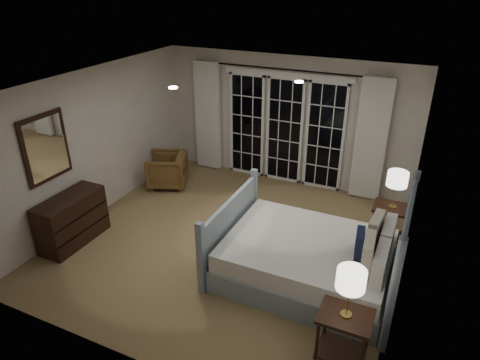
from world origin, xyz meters
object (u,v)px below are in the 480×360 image
at_px(bed, 311,258).
at_px(lamp_left, 351,280).
at_px(nightstand_left, 343,332).
at_px(nightstand_right, 390,220).
at_px(dresser, 72,220).
at_px(lamp_right, 397,179).
at_px(armchair, 167,170).

distance_m(bed, lamp_left, 1.66).
bearing_deg(lamp_left, bed, 119.29).
xyz_separation_m(nightstand_left, nightstand_right, (0.14, 2.53, -0.01)).
height_order(bed, lamp_left, bed).
bearing_deg(dresser, bed, 10.30).
relative_size(lamp_right, dresser, 0.52).
distance_m(lamp_left, lamp_right, 2.53).
bearing_deg(nightstand_right, lamp_right, 18.43).
height_order(bed, dresser, bed).
height_order(lamp_left, lamp_right, same).
height_order(nightstand_left, nightstand_right, nightstand_left).
height_order(nightstand_right, lamp_right, lamp_right).
relative_size(armchair, dresser, 0.66).
bearing_deg(lamp_right, dresser, -156.85).
height_order(nightstand_left, armchair, nightstand_left).
relative_size(nightstand_left, lamp_right, 1.23).
bearing_deg(nightstand_right, bed, -124.13).
distance_m(lamp_right, armchair, 4.34).
bearing_deg(lamp_right, lamp_left, -93.27).
distance_m(nightstand_right, lamp_right, 0.69).
relative_size(lamp_left, dresser, 0.51).
bearing_deg(armchair, dresser, -28.51).
bearing_deg(nightstand_right, dresser, -156.85).
distance_m(nightstand_left, nightstand_right, 2.53).
distance_m(armchair, dresser, 2.29).
relative_size(nightstand_left, nightstand_right, 1.01).
height_order(bed, lamp_right, bed).
bearing_deg(lamp_left, nightstand_left, -45.00).
height_order(nightstand_left, dresser, dresser).
bearing_deg(nightstand_left, lamp_left, 135.00).
xyz_separation_m(lamp_right, armchair, (-4.25, 0.35, -0.82)).
relative_size(nightstand_left, lamp_left, 1.25).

